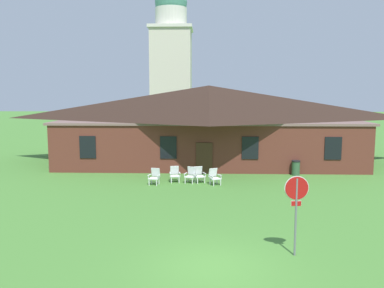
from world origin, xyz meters
name	(u,v)px	position (x,y,z in m)	size (l,w,h in m)	color
ground_plane	(212,267)	(0.00, 0.00, 0.00)	(200.00, 200.00, 0.00)	#477F33
brick_building	(209,123)	(0.00, 19.49, 3.02)	(22.50, 10.40, 5.92)	brown
dome_tower	(171,65)	(-4.46, 37.95, 8.63)	(5.18, 5.18, 18.91)	beige
stop_sign	(296,199)	(2.76, 1.02, 1.92)	(0.80, 0.10, 2.70)	slate
lawn_chair_by_porch	(155,176)	(-3.23, 11.25, 0.50)	(0.72, 0.76, 0.96)	white
lawn_chair_near_door	(175,174)	(-2.10, 11.96, 0.50)	(0.71, 0.74, 0.96)	white
lawn_chair_left_end	(191,175)	(-1.11, 11.78, 0.50)	(0.76, 0.81, 0.96)	white
lawn_chair_middle	(199,174)	(-0.62, 11.88, 0.50)	(0.78, 0.83, 0.96)	white
lawn_chair_right_end	(214,176)	(0.29, 11.32, 0.50)	(0.81, 0.85, 0.96)	white
trash_bin	(296,168)	(5.67, 14.19, 0.50)	(0.56, 0.56, 0.98)	#335638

